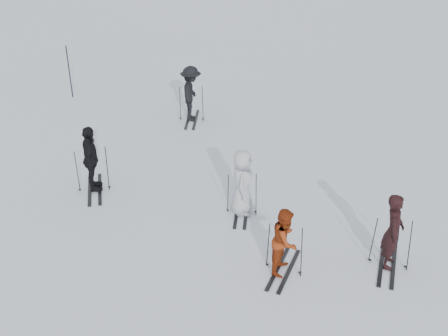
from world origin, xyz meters
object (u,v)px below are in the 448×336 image
object	(u,v)px
skier_grey	(242,183)
skier_uphill_left	(91,160)
piste_marker	(69,72)
skier_uphill_far	(191,94)
skier_red	(285,242)
skier_near_dark	(393,232)

from	to	relation	value
skier_grey	skier_uphill_left	distance (m)	4.33
skier_grey	piste_marker	xyz separation A→B (m)	(-5.00, 9.42, 0.14)
skier_uphill_left	piste_marker	size ratio (longest dim) A/B	0.92
skier_uphill_left	skier_uphill_far	distance (m)	5.59
skier_red	skier_grey	size ratio (longest dim) A/B	0.89
skier_grey	skier_uphill_left	size ratio (longest dim) A/B	0.94
skier_red	skier_grey	xyz separation A→B (m)	(-0.47, 2.54, 0.10)
skier_grey	skier_uphill_far	xyz separation A→B (m)	(-0.58, 6.35, 0.09)
skier_uphill_far	piste_marker	distance (m)	5.38
skier_uphill_left	skier_uphill_far	bearing A→B (deg)	-38.30
skier_near_dark	skier_uphill_left	size ratio (longest dim) A/B	0.96
skier_uphill_left	skier_uphill_far	size ratio (longest dim) A/B	0.97
skier_near_dark	skier_red	bearing A→B (deg)	112.30
skier_red	skier_near_dark	bearing A→B (deg)	-63.70
skier_grey	piste_marker	world-z (taller)	piste_marker
skier_near_dark	skier_uphill_far	bearing A→B (deg)	48.46
skier_near_dark	skier_uphill_left	bearing A→B (deg)	83.36
piste_marker	skier_uphill_far	bearing A→B (deg)	-34.68
skier_near_dark	skier_red	world-z (taller)	skier_near_dark
skier_uphill_far	skier_uphill_left	bearing A→B (deg)	156.24
skier_near_dark	piste_marker	world-z (taller)	piste_marker
skier_red	skier_grey	world-z (taller)	skier_grey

